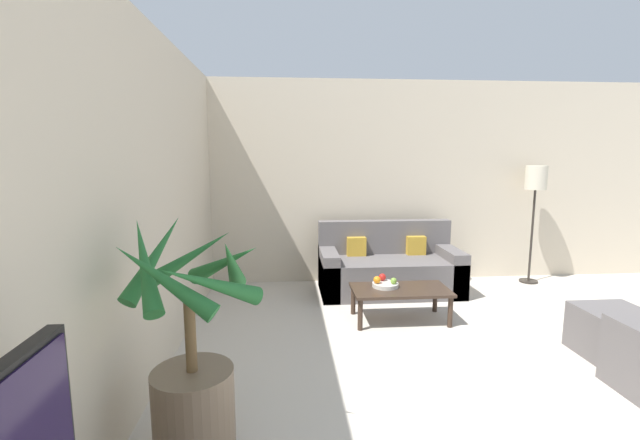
{
  "coord_description": "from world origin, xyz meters",
  "views": [
    {
      "loc": [
        -2.58,
        0.87,
        1.73
      ],
      "look_at": [
        -2.2,
        5.58,
        1.0
      ],
      "focal_mm": 24.0,
      "sensor_mm": 36.0,
      "label": 1
    }
  ],
  "objects_px": {
    "ottoman": "(613,333)",
    "sofa_loveseat": "(389,269)",
    "potted_palm": "(193,378)",
    "coffee_table": "(400,292)",
    "floor_lamp": "(536,186)",
    "apple_green": "(394,281)",
    "orange_fruit": "(377,280)",
    "apple_red": "(382,277)",
    "fruit_bowl": "(385,285)"
  },
  "relations": [
    {
      "from": "sofa_loveseat",
      "to": "apple_red",
      "type": "bearing_deg",
      "value": -108.44
    },
    {
      "from": "fruit_bowl",
      "to": "apple_red",
      "type": "bearing_deg",
      "value": 98.68
    },
    {
      "from": "fruit_bowl",
      "to": "apple_red",
      "type": "height_order",
      "value": "apple_red"
    },
    {
      "from": "apple_green",
      "to": "orange_fruit",
      "type": "relative_size",
      "value": 0.87
    },
    {
      "from": "fruit_bowl",
      "to": "orange_fruit",
      "type": "bearing_deg",
      "value": -174.96
    },
    {
      "from": "floor_lamp",
      "to": "orange_fruit",
      "type": "xyz_separation_m",
      "value": [
        -2.36,
        -1.14,
        -0.88
      ]
    },
    {
      "from": "orange_fruit",
      "to": "floor_lamp",
      "type": "bearing_deg",
      "value": 25.82
    },
    {
      "from": "floor_lamp",
      "to": "fruit_bowl",
      "type": "bearing_deg",
      "value": -153.43
    },
    {
      "from": "potted_palm",
      "to": "coffee_table",
      "type": "distance_m",
      "value": 2.6
    },
    {
      "from": "orange_fruit",
      "to": "fruit_bowl",
      "type": "bearing_deg",
      "value": 5.04
    },
    {
      "from": "sofa_loveseat",
      "to": "apple_red",
      "type": "xyz_separation_m",
      "value": [
        -0.27,
        -0.8,
        0.14
      ]
    },
    {
      "from": "floor_lamp",
      "to": "apple_green",
      "type": "xyz_separation_m",
      "value": [
        -2.19,
        -1.17,
        -0.89
      ]
    },
    {
      "from": "ottoman",
      "to": "apple_red",
      "type": "bearing_deg",
      "value": 148.61
    },
    {
      "from": "floor_lamp",
      "to": "fruit_bowl",
      "type": "height_order",
      "value": "floor_lamp"
    },
    {
      "from": "floor_lamp",
      "to": "apple_red",
      "type": "bearing_deg",
      "value": -155.34
    },
    {
      "from": "ottoman",
      "to": "sofa_loveseat",
      "type": "bearing_deg",
      "value": 128.61
    },
    {
      "from": "sofa_loveseat",
      "to": "coffee_table",
      "type": "distance_m",
      "value": 0.96
    },
    {
      "from": "fruit_bowl",
      "to": "orange_fruit",
      "type": "height_order",
      "value": "orange_fruit"
    },
    {
      "from": "sofa_loveseat",
      "to": "apple_green",
      "type": "distance_m",
      "value": 0.96
    },
    {
      "from": "sofa_loveseat",
      "to": "ottoman",
      "type": "height_order",
      "value": "sofa_loveseat"
    },
    {
      "from": "floor_lamp",
      "to": "orange_fruit",
      "type": "height_order",
      "value": "floor_lamp"
    },
    {
      "from": "potted_palm",
      "to": "coffee_table",
      "type": "height_order",
      "value": "potted_palm"
    },
    {
      "from": "sofa_loveseat",
      "to": "floor_lamp",
      "type": "xyz_separation_m",
      "value": [
        2.01,
        0.24,
        1.02
      ]
    },
    {
      "from": "coffee_table",
      "to": "potted_palm",
      "type": "bearing_deg",
      "value": -131.1
    },
    {
      "from": "fruit_bowl",
      "to": "ottoman",
      "type": "xyz_separation_m",
      "value": [
        1.76,
        -0.99,
        -0.16
      ]
    },
    {
      "from": "potted_palm",
      "to": "ottoman",
      "type": "relative_size",
      "value": 2.6
    },
    {
      "from": "orange_fruit",
      "to": "sofa_loveseat",
      "type": "bearing_deg",
      "value": 68.88
    },
    {
      "from": "floor_lamp",
      "to": "apple_green",
      "type": "height_order",
      "value": "floor_lamp"
    },
    {
      "from": "orange_fruit",
      "to": "apple_green",
      "type": "bearing_deg",
      "value": -11.38
    },
    {
      "from": "apple_red",
      "to": "apple_green",
      "type": "xyz_separation_m",
      "value": [
        0.09,
        -0.13,
        -0.01
      ]
    },
    {
      "from": "potted_palm",
      "to": "fruit_bowl",
      "type": "bearing_deg",
      "value": 52.28
    },
    {
      "from": "fruit_bowl",
      "to": "orange_fruit",
      "type": "relative_size",
      "value": 3.6
    },
    {
      "from": "apple_red",
      "to": "apple_green",
      "type": "relative_size",
      "value": 1.15
    },
    {
      "from": "apple_green",
      "to": "coffee_table",
      "type": "bearing_deg",
      "value": -17.33
    },
    {
      "from": "coffee_table",
      "to": "apple_red",
      "type": "relative_size",
      "value": 13.1
    },
    {
      "from": "fruit_bowl",
      "to": "apple_red",
      "type": "distance_m",
      "value": 0.11
    },
    {
      "from": "potted_palm",
      "to": "fruit_bowl",
      "type": "relative_size",
      "value": 5.15
    },
    {
      "from": "sofa_loveseat",
      "to": "floor_lamp",
      "type": "relative_size",
      "value": 1.1
    },
    {
      "from": "coffee_table",
      "to": "apple_green",
      "type": "xyz_separation_m",
      "value": [
        -0.07,
        0.02,
        0.12
      ]
    },
    {
      "from": "potted_palm",
      "to": "floor_lamp",
      "type": "height_order",
      "value": "floor_lamp"
    },
    {
      "from": "sofa_loveseat",
      "to": "fruit_bowl",
      "type": "xyz_separation_m",
      "value": [
        -0.25,
        -0.89,
        0.08
      ]
    },
    {
      "from": "potted_palm",
      "to": "orange_fruit",
      "type": "bearing_deg",
      "value": 53.85
    },
    {
      "from": "sofa_loveseat",
      "to": "apple_red",
      "type": "relative_size",
      "value": 22.61
    },
    {
      "from": "fruit_bowl",
      "to": "potted_palm",
      "type": "bearing_deg",
      "value": -127.72
    },
    {
      "from": "sofa_loveseat",
      "to": "fruit_bowl",
      "type": "distance_m",
      "value": 0.93
    },
    {
      "from": "coffee_table",
      "to": "fruit_bowl",
      "type": "bearing_deg",
      "value": 156.31
    },
    {
      "from": "sofa_loveseat",
      "to": "apple_green",
      "type": "height_order",
      "value": "sofa_loveseat"
    },
    {
      "from": "fruit_bowl",
      "to": "orange_fruit",
      "type": "xyz_separation_m",
      "value": [
        -0.09,
        -0.01,
        0.06
      ]
    },
    {
      "from": "orange_fruit",
      "to": "apple_red",
      "type": "bearing_deg",
      "value": 50.2
    },
    {
      "from": "apple_green",
      "to": "floor_lamp",
      "type": "bearing_deg",
      "value": 28.23
    }
  ]
}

